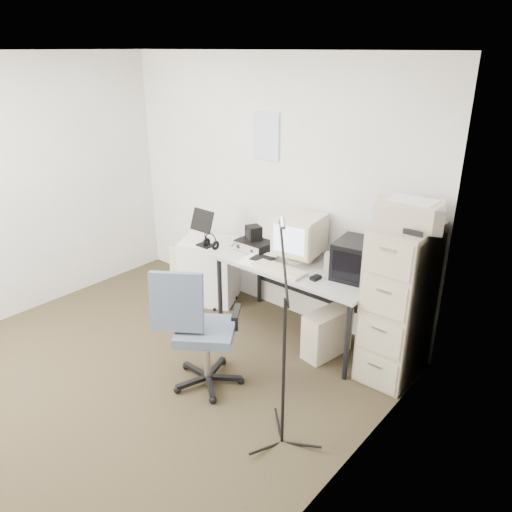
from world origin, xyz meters
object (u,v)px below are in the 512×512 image
Objects in this scene: office_chair at (206,329)px; side_cart at (209,270)px; filing_cabinet at (399,303)px; desk at (297,300)px.

office_chair is 1.47m from side_cart.
filing_cabinet is 1.30× the size of office_chair.
side_cart is at bearing 99.14° from office_chair.
filing_cabinet is at bearing 10.45° from office_chair.
office_chair is 1.47× the size of side_cart.
side_cart is (-1.01, 1.06, -0.16)m from office_chair.
desk reaches higher than side_cart.
desk is 2.22× the size of side_cart.
filing_cabinet reaches higher than desk.
office_chair is at bearing -96.85° from desk.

